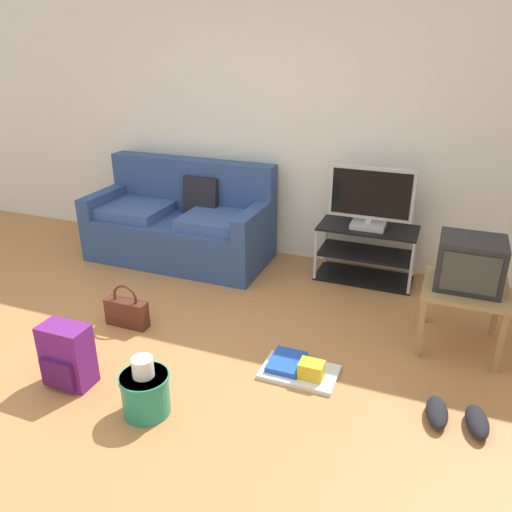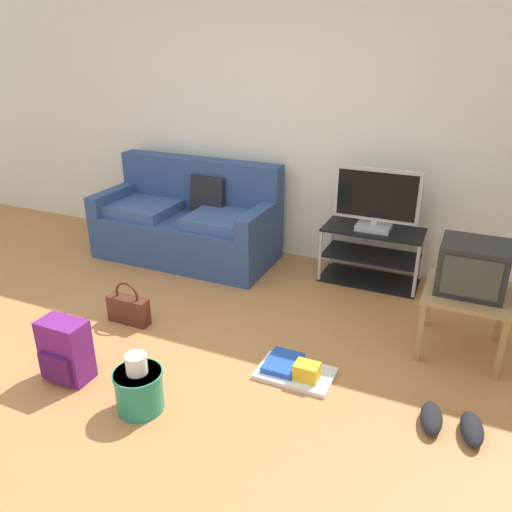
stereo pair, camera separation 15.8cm
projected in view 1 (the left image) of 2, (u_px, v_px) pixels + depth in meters
name	position (u px, v px, depth m)	size (l,w,h in m)	color
ground_plane	(149.00, 387.00, 3.27)	(9.00, 9.80, 0.02)	#B27542
wall_back	(276.00, 120.00, 4.82)	(9.00, 0.10, 2.70)	silver
couch	(182.00, 224.00, 5.06)	(1.78, 0.84, 0.96)	navy
tv_stand	(366.00, 253.00, 4.63)	(0.88, 0.43, 0.51)	black
flat_tv	(371.00, 199.00, 4.40)	(0.74, 0.22, 0.55)	#B2B2B7
side_table	(464.00, 295.00, 3.55)	(0.57, 0.57, 0.47)	#9E7A4C
crt_tv	(470.00, 263.00, 3.47)	(0.43, 0.39, 0.35)	#232326
backpack	(67.00, 356.00, 3.22)	(0.31, 0.25, 0.42)	#661E70
handbag	(127.00, 312.00, 3.91)	(0.34, 0.11, 0.35)	#4C2319
cleaning_bucket	(145.00, 390.00, 2.98)	(0.30, 0.30, 0.38)	#238466
sneakers_pair	(457.00, 417.00, 2.93)	(0.38, 0.30, 0.09)	black
floor_tray	(299.00, 369.00, 3.37)	(0.50, 0.33, 0.14)	silver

